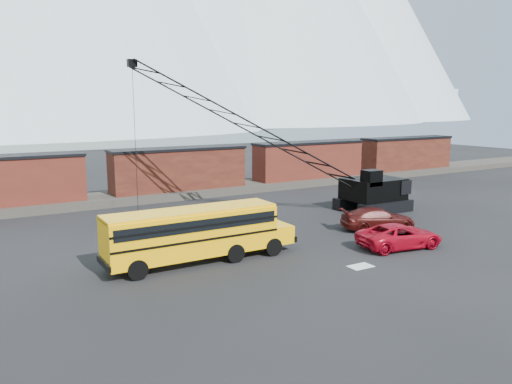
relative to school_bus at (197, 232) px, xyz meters
The scene contains 10 objects.
ground 7.49m from the school_bus, 11.37° to the right, with size 160.00×160.00×0.00m, color black.
gravel_berm 21.81m from the school_bus, 70.89° to the left, with size 120.00×5.00×0.70m, color #453F38.
boxcar_mid 21.79m from the school_bus, 70.89° to the left, with size 13.70×3.10×4.17m.
boxcar_east_near 30.96m from the school_bus, 41.65° to the left, with size 13.70×3.10×4.17m.
boxcar_east_far 44.21m from the school_bus, 27.73° to the left, with size 13.70×3.10×4.17m.
snow_patch 9.53m from the school_bus, 35.46° to the right, with size 1.40×0.90×0.02m, color silver.
school_bus is the anchor object (origin of this frame).
red_pickup 13.00m from the school_bus, 17.06° to the right, with size 2.57×5.58×1.55m, color #AF081C.
maroon_suv 14.62m from the school_bus, ahead, with size 2.23×5.49×1.59m, color #3D0C0A.
crawler_crane 14.13m from the school_bus, 46.22° to the left, with size 21.69×10.13×12.72m.
Camera 1 is at (-18.39, -24.37, 9.06)m, focal length 35.00 mm.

